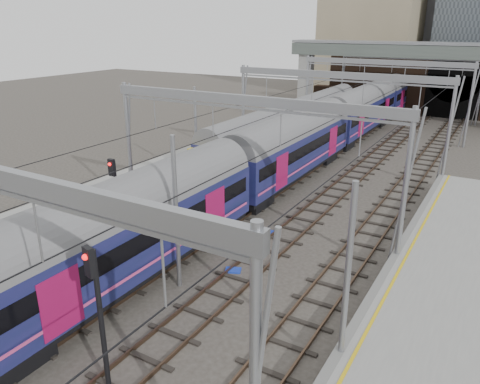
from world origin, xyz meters
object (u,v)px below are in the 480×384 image
Objects in this scene: signal_near_left at (116,192)px; relay_cabinet at (2,263)px; train_main at (332,126)px; signal_near_centre at (98,304)px; train_second at (293,123)px.

relay_cabinet is (-2.53, -5.13, -2.45)m from signal_near_left.
signal_near_centre is at bearing -82.96° from train_main.
train_second is 29.12m from relay_cabinet.
train_second is 5.76× the size of signal_near_centre.
train_second is (-4.00, 0.42, -0.27)m from train_main.
signal_near_centre reaches higher than relay_cabinet.
signal_near_centre is 10.47m from relay_cabinet.
relay_cabinet is (-5.80, -28.60, -2.03)m from train_main.
signal_near_left is (0.73, -23.88, 0.69)m from train_second.
signal_near_centre is at bearing -22.25° from relay_cabinet.
train_main is 31.78m from signal_near_centre.
relay_cabinet is (-1.80, -29.02, -1.76)m from train_second.
signal_near_left is at bearing 145.24° from signal_near_centre.
signal_near_left reaches higher than relay_cabinet.
relay_cabinet is at bearing -93.55° from train_second.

